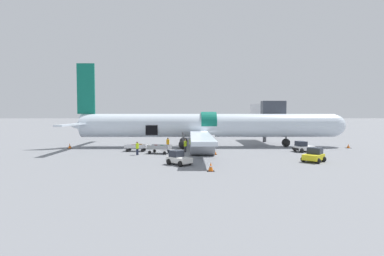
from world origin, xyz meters
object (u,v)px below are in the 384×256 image
(baggage_cart_queued, at_px, (137,148))
(baggage_tug_rear, at_px, (303,147))
(ground_crew_driver, at_px, (137,148))
(ground_crew_supervisor, at_px, (168,144))
(ground_crew_loader_a, at_px, (192,144))
(baggage_cart_loading, at_px, (160,149))
(airplane, at_px, (205,126))
(ground_crew_loader_b, at_px, (185,146))
(baggage_tug_lead, at_px, (314,156))
(baggage_tug_mid, at_px, (179,159))

(baggage_cart_queued, bearing_deg, baggage_tug_rear, -2.15)
(ground_crew_driver, bearing_deg, baggage_cart_queued, 101.17)
(ground_crew_supervisor, bearing_deg, ground_crew_driver, -128.26)
(ground_crew_loader_a, bearing_deg, baggage_cart_loading, -143.99)
(baggage_tug_rear, bearing_deg, ground_crew_driver, -172.49)
(baggage_cart_queued, distance_m, ground_crew_loader_a, 7.26)
(airplane, relative_size, baggage_cart_loading, 10.83)
(airplane, bearing_deg, ground_crew_supervisor, -140.01)
(ground_crew_loader_a, xyz_separation_m, ground_crew_loader_b, (-0.85, -1.46, -0.10))
(ground_crew_driver, bearing_deg, ground_crew_loader_b, 25.56)
(baggage_tug_lead, bearing_deg, ground_crew_supervisor, 148.84)
(ground_crew_loader_a, bearing_deg, airplane, 66.00)
(baggage_tug_mid, relative_size, ground_crew_supervisor, 1.53)
(baggage_tug_lead, relative_size, ground_crew_driver, 1.70)
(baggage_tug_lead, xyz_separation_m, ground_crew_supervisor, (-15.57, 9.41, 0.30))
(ground_crew_loader_a, height_order, ground_crew_supervisor, ground_crew_loader_a)
(baggage_cart_loading, bearing_deg, airplane, 50.77)
(ground_crew_loader_b, bearing_deg, baggage_tug_lead, -30.81)
(ground_crew_loader_a, relative_size, ground_crew_loader_b, 1.12)
(baggage_tug_rear, relative_size, ground_crew_supervisor, 1.52)
(baggage_tug_mid, relative_size, ground_crew_driver, 1.66)
(baggage_tug_rear, xyz_separation_m, ground_crew_loader_a, (-14.29, 1.43, 0.34))
(baggage_cart_loading, xyz_separation_m, ground_crew_loader_a, (3.97, 2.89, 0.39))
(baggage_cart_loading, height_order, ground_crew_supervisor, ground_crew_supervisor)
(baggage_tug_mid, xyz_separation_m, ground_crew_driver, (-5.15, 6.73, 0.27))
(baggage_tug_mid, distance_m, ground_crew_loader_a, 10.99)
(baggage_cart_queued, bearing_deg, ground_crew_loader_b, -7.55)
(baggage_tug_lead, xyz_separation_m, baggage_cart_loading, (-16.36, 6.47, -0.07))
(airplane, bearing_deg, ground_crew_loader_b, -115.63)
(baggage_cart_queued, xyz_separation_m, ground_crew_loader_b, (6.36, -0.84, 0.38))
(baggage_cart_queued, bearing_deg, baggage_tug_lead, -24.03)
(baggage_cart_loading, bearing_deg, baggage_tug_mid, -71.96)
(ground_crew_driver, bearing_deg, ground_crew_supervisor, 51.74)
(airplane, xyz_separation_m, baggage_tug_mid, (-3.30, -15.25, -2.47))
(baggage_tug_rear, xyz_separation_m, baggage_cart_loading, (-18.26, -1.46, -0.04))
(baggage_tug_mid, relative_size, baggage_cart_queued, 0.71)
(baggage_cart_queued, relative_size, ground_crew_loader_b, 2.37)
(baggage_cart_loading, bearing_deg, baggage_tug_rear, 4.58)
(baggage_tug_rear, bearing_deg, ground_crew_supervisor, 175.15)
(ground_crew_driver, bearing_deg, ground_crew_loader_a, 32.62)
(airplane, bearing_deg, ground_crew_loader_a, -114.00)
(baggage_cart_queued, height_order, ground_crew_loader_b, ground_crew_loader_b)
(ground_crew_driver, bearing_deg, airplane, 45.23)
(ground_crew_loader_b, height_order, ground_crew_driver, ground_crew_driver)
(ground_crew_loader_a, xyz_separation_m, ground_crew_driver, (-6.51, -4.17, -0.09))
(baggage_cart_loading, relative_size, baggage_cart_queued, 1.00)
(ground_crew_loader_b, bearing_deg, baggage_cart_loading, -155.44)
(baggage_tug_rear, relative_size, baggage_cart_loading, 0.71)
(ground_crew_loader_a, xyz_separation_m, ground_crew_supervisor, (-3.18, 0.06, -0.02))
(baggage_cart_queued, bearing_deg, ground_crew_loader_a, 4.89)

